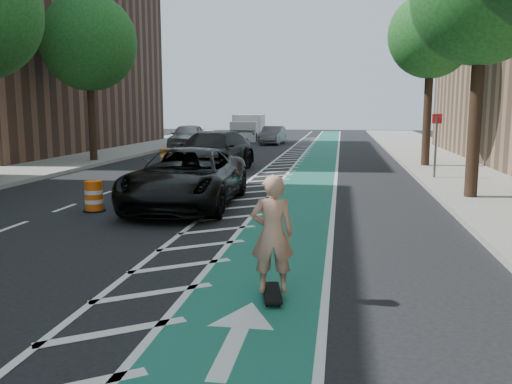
% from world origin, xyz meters
% --- Properties ---
extents(ground, '(120.00, 120.00, 0.00)m').
position_xyz_m(ground, '(0.00, 0.00, 0.00)').
color(ground, black).
rests_on(ground, ground).
extents(bike_lane, '(2.00, 90.00, 0.01)m').
position_xyz_m(bike_lane, '(3.00, 10.00, 0.01)').
color(bike_lane, '#1A5D4E').
rests_on(bike_lane, ground).
extents(buffer_strip, '(1.40, 90.00, 0.01)m').
position_xyz_m(buffer_strip, '(1.50, 10.00, 0.01)').
color(buffer_strip, silver).
rests_on(buffer_strip, ground).
extents(sidewalk_right, '(5.00, 90.00, 0.15)m').
position_xyz_m(sidewalk_right, '(9.50, 10.00, 0.07)').
color(sidewalk_right, gray).
rests_on(sidewalk_right, ground).
extents(curb_right, '(0.12, 90.00, 0.16)m').
position_xyz_m(curb_right, '(7.05, 10.00, 0.08)').
color(curb_right, gray).
rests_on(curb_right, ground).
extents(curb_left, '(0.12, 90.00, 0.16)m').
position_xyz_m(curb_left, '(-7.05, 10.00, 0.08)').
color(curb_left, gray).
rests_on(curb_left, ground).
extents(tree_r_d, '(4.20, 4.20, 7.90)m').
position_xyz_m(tree_r_d, '(7.90, 16.00, 5.77)').
color(tree_r_d, '#382619').
rests_on(tree_r_d, ground).
extents(tree_l_d, '(4.20, 4.20, 7.90)m').
position_xyz_m(tree_l_d, '(-7.90, 16.00, 5.77)').
color(tree_l_d, '#382619').
rests_on(tree_l_d, ground).
extents(sign_post, '(0.35, 0.08, 2.47)m').
position_xyz_m(sign_post, '(7.60, 12.00, 1.35)').
color(sign_post, '#4C4C4C').
rests_on(sign_post, ground).
extents(skateboard, '(0.40, 0.90, 0.12)m').
position_xyz_m(skateboard, '(3.25, -1.35, 0.10)').
color(skateboard, black).
rests_on(skateboard, ground).
extents(skateboarder, '(0.67, 0.51, 1.67)m').
position_xyz_m(skateboarder, '(3.25, -1.35, 0.95)').
color(skateboarder, tan).
rests_on(skateboarder, skateboard).
extents(suv_near, '(2.82, 5.81, 1.59)m').
position_xyz_m(suv_near, '(0.00, 5.60, 0.80)').
color(suv_near, black).
rests_on(suv_near, ground).
extents(suv_far, '(3.17, 6.20, 1.72)m').
position_xyz_m(suv_far, '(-1.19, 13.52, 0.86)').
color(suv_far, black).
rests_on(suv_far, ground).
extents(car_silver, '(2.32, 5.02, 1.67)m').
position_xyz_m(car_silver, '(-5.80, 25.89, 0.83)').
color(car_silver, '#A2A1A7').
rests_on(car_silver, ground).
extents(car_grey, '(1.74, 4.17, 1.34)m').
position_xyz_m(car_grey, '(-0.91, 31.72, 0.67)').
color(car_grey, '#5C5D61').
rests_on(car_grey, ground).
extents(box_truck, '(2.38, 5.12, 2.12)m').
position_xyz_m(box_truck, '(-3.65, 36.67, 0.98)').
color(box_truck, silver).
rests_on(box_truck, ground).
extents(barrel_a, '(0.59, 0.59, 0.80)m').
position_xyz_m(barrel_a, '(-2.20, 4.50, 0.38)').
color(barrel_a, '#F7590D').
rests_on(barrel_a, ground).
extents(barrel_b, '(0.63, 0.63, 0.86)m').
position_xyz_m(barrel_b, '(-2.48, 14.00, 0.41)').
color(barrel_b, orange).
rests_on(barrel_b, ground).
extents(barrel_c, '(0.66, 0.66, 0.91)m').
position_xyz_m(barrel_c, '(-3.52, 14.50, 0.43)').
color(barrel_c, orange).
rests_on(barrel_c, ground).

